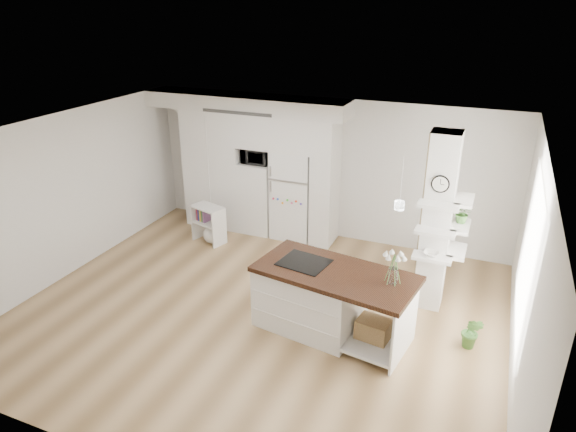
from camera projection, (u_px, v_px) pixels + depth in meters
name	position (u px, v px, depth m)	size (l,w,h in m)	color
floor	(260.00, 311.00, 7.74)	(7.00, 6.00, 0.01)	tan
room	(257.00, 196.00, 7.01)	(7.04, 6.04, 2.72)	white
cabinet_wall	(250.00, 157.00, 9.92)	(4.00, 0.71, 2.70)	white
refrigerator	(294.00, 194.00, 9.86)	(0.78, 0.69, 1.75)	white
column	(442.00, 226.00, 7.32)	(0.69, 0.90, 2.70)	silver
window	(528.00, 255.00, 6.17)	(2.40, 2.40, 0.00)	white
pendant_light	(383.00, 191.00, 6.43)	(0.12, 0.12, 0.10)	white
kitchen_island	(318.00, 296.00, 7.17)	(2.30, 1.35, 1.54)	white
bookshelf	(210.00, 227.00, 9.81)	(0.69, 0.52, 0.73)	white
floor_plant_a	(472.00, 332.00, 6.82)	(0.28, 0.22, 0.50)	#3D702C
floor_plant_b	(435.00, 258.00, 8.80)	(0.27, 0.27, 0.48)	#3D702C
microwave	(257.00, 156.00, 9.80)	(0.54, 0.37, 0.30)	#2D2D2D
shelf_plant	(463.00, 213.00, 7.31)	(0.27, 0.23, 0.30)	#3D702C
decor_bowl	(431.00, 253.00, 7.29)	(0.22, 0.22, 0.05)	white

